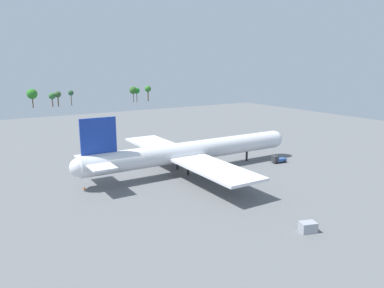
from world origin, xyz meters
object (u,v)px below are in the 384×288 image
at_px(baggage_tug, 278,159).
at_px(cargo_container_fore, 308,227).
at_px(pushback_tractor, 248,140).
at_px(safety_cone_tail, 84,188).
at_px(maintenance_van, 159,148).
at_px(cargo_airplane, 190,152).
at_px(safety_cone_nose, 272,156).

height_order(baggage_tug, cargo_container_fore, baggage_tug).
bearing_deg(pushback_tractor, safety_cone_tail, -163.30).
relative_size(pushback_tractor, cargo_container_fore, 1.22).
bearing_deg(cargo_container_fore, maintenance_van, 85.67).
bearing_deg(pushback_tractor, baggage_tug, -112.38).
bearing_deg(safety_cone_tail, cargo_airplane, -0.57).
distance_m(maintenance_van, safety_cone_nose, 41.25).
bearing_deg(safety_cone_nose, maintenance_van, 136.34).
xyz_separation_m(pushback_tractor, safety_cone_tail, (-73.77, -22.13, -0.66)).
bearing_deg(cargo_container_fore, pushback_tractor, 57.77).
bearing_deg(maintenance_van, baggage_tug, -53.85).
xyz_separation_m(cargo_container_fore, safety_cone_tail, (-29.98, 47.33, -0.62)).
bearing_deg(maintenance_van, safety_cone_tail, -142.17).
relative_size(pushback_tractor, safety_cone_tail, 5.89).
bearing_deg(baggage_tug, cargo_airplane, 165.97).
bearing_deg(maintenance_van, safety_cone_nose, -43.66).
bearing_deg(cargo_container_fore, safety_cone_tail, 122.36).
bearing_deg(safety_cone_tail, safety_cone_nose, -0.68).
relative_size(cargo_airplane, safety_cone_nose, 93.18).
bearing_deg(maintenance_van, cargo_airplane, -97.17).
relative_size(cargo_airplane, baggage_tug, 14.46).
relative_size(cargo_container_fore, safety_cone_nose, 4.64).
bearing_deg(cargo_container_fore, baggage_tug, 51.54).
bearing_deg(safety_cone_tail, maintenance_van, 37.83).
xyz_separation_m(cargo_airplane, cargo_container_fore, (-2.16, -47.01, -5.06)).
bearing_deg(cargo_airplane, pushback_tractor, 28.34).
relative_size(pushback_tractor, safety_cone_nose, 5.68).
distance_m(baggage_tug, cargo_container_fore, 50.67).
height_order(maintenance_van, cargo_container_fore, maintenance_van).
relative_size(baggage_tug, pushback_tractor, 1.13).
distance_m(maintenance_van, safety_cone_tail, 45.17).
distance_m(cargo_airplane, safety_cone_tail, 32.64).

